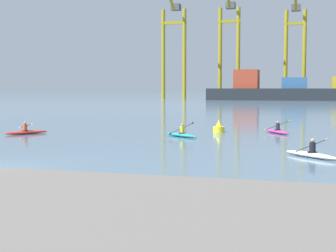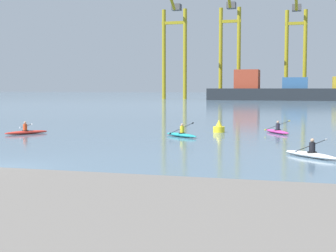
# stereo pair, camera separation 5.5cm
# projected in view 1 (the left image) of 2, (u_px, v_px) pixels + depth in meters

# --- Properties ---
(container_barge) EXTENTS (49.75, 9.33, 8.86)m
(container_barge) POSITION_uv_depth(u_px,v_px,m) (292.00, 91.00, 143.06)
(container_barge) COLOR #1E2328
(container_barge) RESTS_ON ground
(gantry_crane_west) EXTENTS (8.11, 17.22, 36.49)m
(gantry_crane_west) POSITION_uv_depth(u_px,v_px,m) (174.00, 40.00, 157.45)
(gantry_crane_west) COLOR olive
(gantry_crane_west) RESTS_ON ground
(gantry_crane_west_mid) EXTENTS (6.92, 17.71, 40.75)m
(gantry_crane_west_mid) POSITION_uv_depth(u_px,v_px,m) (229.00, 37.00, 156.29)
(gantry_crane_west_mid) COLOR olive
(gantry_crane_west_mid) RESTS_ON ground
(gantry_crane_east_mid) EXTENTS (6.79, 19.43, 36.85)m
(gantry_crane_east_mid) POSITION_uv_depth(u_px,v_px,m) (295.00, 39.00, 154.16)
(gantry_crane_east_mid) COLOR olive
(gantry_crane_east_mid) RESTS_ON ground
(channel_buoy) EXTENTS (0.90, 0.90, 1.00)m
(channel_buoy) POSITION_uv_depth(u_px,v_px,m) (219.00, 128.00, 38.99)
(channel_buoy) COLOR yellow
(channel_buoy) RESTS_ON ground
(kayak_white) EXTENTS (2.85, 2.81, 0.95)m
(kayak_white) POSITION_uv_depth(u_px,v_px,m) (311.00, 154.00, 24.81)
(kayak_white) COLOR silver
(kayak_white) RESTS_ON ground
(kayak_red) EXTENTS (2.38, 3.16, 0.95)m
(kayak_red) POSITION_uv_depth(u_px,v_px,m) (26.00, 132.00, 37.43)
(kayak_red) COLOR red
(kayak_red) RESTS_ON ground
(kayak_teal) EXTENTS (3.03, 2.60, 1.01)m
(kayak_teal) POSITION_uv_depth(u_px,v_px,m) (181.00, 134.00, 35.40)
(kayak_teal) COLOR teal
(kayak_teal) RESTS_ON ground
(kayak_magenta) EXTENTS (2.30, 3.21, 1.01)m
(kayak_magenta) POSITION_uv_depth(u_px,v_px,m) (277.00, 131.00, 38.13)
(kayak_magenta) COLOR #C13384
(kayak_magenta) RESTS_ON ground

